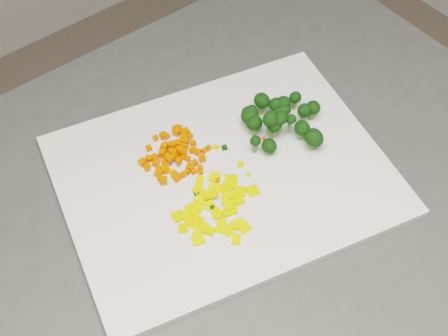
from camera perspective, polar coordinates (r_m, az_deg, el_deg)
cutting_board at (r=0.83m, az=0.00°, el=-0.66°), size 0.49×0.42×0.01m
carrot_pile at (r=0.84m, az=-4.41°, el=1.62°), size 0.09×0.09×0.03m
pepper_pile at (r=0.79m, az=-0.76°, el=-3.36°), size 0.11×0.11×0.02m
broccoli_pile at (r=0.86m, az=5.12°, el=4.44°), size 0.11×0.11×0.05m
carrot_cube_0 at (r=0.83m, az=-3.12°, el=0.07°), size 0.01×0.01×0.01m
carrot_cube_1 at (r=0.83m, az=-3.42°, el=-0.38°), size 0.01×0.01×0.01m
carrot_cube_2 at (r=0.84m, az=-4.62°, el=1.10°), size 0.01×0.01×0.01m
carrot_cube_3 at (r=0.84m, az=-2.01°, el=0.87°), size 0.01×0.01×0.01m
carrot_cube_4 at (r=0.84m, az=-6.23°, el=0.98°), size 0.01×0.01×0.01m
carrot_cube_5 at (r=0.82m, az=-5.55°, el=-1.15°), size 0.01×0.01×0.01m
carrot_cube_6 at (r=0.84m, az=-3.64°, el=1.07°), size 0.01×0.01×0.01m
carrot_cube_7 at (r=0.83m, az=-5.07°, el=0.80°), size 0.01×0.01×0.01m
carrot_cube_8 at (r=0.82m, az=-4.28°, el=-0.87°), size 0.01×0.01×0.01m
carrot_cube_9 at (r=0.85m, az=-1.43°, el=1.86°), size 0.01×0.01×0.01m
carrot_cube_10 at (r=0.85m, az=-3.61°, el=2.45°), size 0.01×0.01×0.01m
carrot_cube_11 at (r=0.82m, az=-5.63°, el=-1.15°), size 0.01×0.01×0.01m
carrot_cube_12 at (r=0.83m, az=-2.80°, el=-0.29°), size 0.01×0.01×0.01m
carrot_cube_13 at (r=0.84m, az=-5.15°, el=0.87°), size 0.01×0.01×0.01m
carrot_cube_14 at (r=0.83m, az=-6.01°, el=-0.02°), size 0.01×0.01×0.01m
carrot_cube_15 at (r=0.84m, az=-5.49°, el=0.71°), size 0.01×0.01×0.01m
carrot_cube_16 at (r=0.85m, az=-3.65°, el=2.12°), size 0.01×0.01×0.01m
carrot_cube_17 at (r=0.87m, az=-4.45°, el=3.59°), size 0.01×0.01×0.01m
carrot_cube_18 at (r=0.85m, az=-4.04°, el=2.23°), size 0.01×0.01×0.01m
carrot_cube_19 at (r=0.87m, az=-6.29°, el=2.73°), size 0.01×0.01×0.01m
carrot_cube_20 at (r=0.84m, az=-4.16°, el=0.72°), size 0.01×0.01×0.01m
carrot_cube_21 at (r=0.84m, az=-3.29°, el=0.84°), size 0.01×0.01×0.01m
carrot_cube_22 at (r=0.84m, az=-7.02°, el=0.17°), size 0.01×0.01×0.01m
carrot_cube_23 at (r=0.84m, az=-4.43°, el=1.08°), size 0.01×0.01×0.01m
carrot_cube_24 at (r=0.85m, az=-1.85°, el=1.58°), size 0.01×0.01×0.01m
carrot_cube_25 at (r=0.87m, az=-3.52°, el=3.31°), size 0.01×0.01×0.01m
carrot_cube_26 at (r=0.84m, az=-3.97°, el=1.53°), size 0.01×0.01×0.01m
carrot_cube_27 at (r=0.85m, az=-4.35°, el=2.28°), size 0.01×0.01×0.01m
carrot_cube_28 at (r=0.87m, az=-4.34°, el=3.26°), size 0.01×0.01×0.01m
carrot_cube_29 at (r=0.85m, az=-4.78°, el=2.11°), size 0.01×0.01×0.01m
carrot_cube_30 at (r=0.84m, az=-3.97°, el=1.63°), size 0.01×0.01×0.01m
carrot_cube_31 at (r=0.83m, az=-5.34°, el=0.33°), size 0.01×0.01×0.01m
carrot_cube_32 at (r=0.84m, az=-5.23°, el=0.90°), size 0.01×0.01×0.01m
carrot_cube_33 at (r=0.85m, az=-4.75°, el=1.85°), size 0.01×0.01×0.01m
carrot_cube_34 at (r=0.85m, az=-6.90°, el=1.82°), size 0.01×0.01×0.01m
carrot_cube_35 at (r=0.84m, az=-5.04°, el=1.21°), size 0.01×0.01×0.01m
carrot_cube_36 at (r=0.86m, az=-3.14°, el=2.92°), size 0.01×0.01×0.01m
carrot_cube_37 at (r=0.85m, az=-4.27°, el=1.64°), size 0.01×0.01×0.01m
carrot_cube_38 at (r=0.84m, az=-2.40°, el=1.44°), size 0.01×0.01×0.01m
carrot_cube_39 at (r=0.87m, az=-3.71°, el=3.17°), size 0.01×0.01×0.01m
carrot_cube_40 at (r=0.86m, az=-3.70°, el=2.85°), size 0.01×0.01×0.01m
carrot_cube_41 at (r=0.85m, az=-4.23°, el=1.96°), size 0.01×0.01×0.01m
carrot_cube_42 at (r=0.83m, az=-7.05°, el=-0.04°), size 0.01×0.01×0.01m
carrot_cube_43 at (r=0.84m, az=-6.23°, el=0.47°), size 0.01×0.01×0.01m
carrot_cube_44 at (r=0.87m, az=-5.56°, el=2.97°), size 0.01×0.01×0.01m
carrot_cube_45 at (r=0.84m, az=-7.46°, el=0.52°), size 0.01×0.01×0.01m
carrot_cube_46 at (r=0.84m, az=-6.93°, el=0.85°), size 0.01×0.01×0.01m
carrot_cube_47 at (r=0.87m, az=-5.28°, el=2.92°), size 0.01×0.01×0.01m
carrot_cube_48 at (r=0.84m, az=-5.58°, el=1.53°), size 0.01×0.01×0.01m
carrot_cube_49 at (r=0.85m, az=-2.85°, el=1.66°), size 0.01×0.01×0.01m
carrot_cube_50 at (r=0.84m, az=-5.47°, el=1.99°), size 0.01×0.01×0.01m
carrot_cube_51 at (r=0.84m, az=-3.74°, el=1.48°), size 0.01×0.01×0.01m
carrot_cube_52 at (r=0.83m, az=-5.47°, el=-0.17°), size 0.01×0.01×0.01m
carrot_cube_53 at (r=0.83m, az=-4.19°, el=0.60°), size 0.01×0.01×0.01m
carrot_cube_54 at (r=0.86m, az=-2.84°, el=2.30°), size 0.01×0.01×0.01m
carrot_cube_55 at (r=0.84m, az=-4.36°, el=1.51°), size 0.01×0.01×0.01m
carrot_cube_56 at (r=0.84m, az=-4.64°, el=1.39°), size 0.01×0.01×0.01m
carrot_cube_57 at (r=0.83m, az=-6.00°, el=-0.49°), size 0.01×0.01×0.01m
carrot_cube_58 at (r=0.84m, az=-5.69°, el=1.38°), size 0.01×0.01×0.01m
carrot_cube_59 at (r=0.82m, az=-3.76°, el=-0.61°), size 0.01×0.01×0.01m
carrot_cube_60 at (r=0.85m, az=-5.43°, el=2.05°), size 0.01×0.01×0.01m
carrot_cube_61 at (r=0.85m, az=-6.38°, el=1.09°), size 0.01×0.01×0.01m
carrot_cube_62 at (r=0.83m, az=-5.29°, el=-0.23°), size 0.01×0.01×0.01m
carrot_cube_63 at (r=0.84m, az=-5.23°, el=0.86°), size 0.01×0.01×0.01m
carrot_cube_64 at (r=0.82m, az=-4.54°, el=-0.61°), size 0.01×0.01×0.01m
carrot_cube_65 at (r=0.87m, az=-4.04°, el=3.39°), size 0.01×0.01×0.01m
carrot_cube_66 at (r=0.83m, az=-4.72°, el=1.00°), size 0.01×0.01×0.01m
carrot_cube_67 at (r=0.84m, az=-6.75°, el=0.85°), size 0.01×0.01×0.01m
carrot_cube_68 at (r=0.82m, az=-5.87°, el=-0.91°), size 0.01×0.01×0.01m
carrot_cube_69 at (r=0.82m, az=-2.16°, el=-0.41°), size 0.01×0.01×0.01m
carrot_cube_70 at (r=0.85m, az=-4.76°, el=1.65°), size 0.01×0.01×0.01m
carrot_cube_71 at (r=0.82m, az=-4.34°, el=-0.95°), size 0.01×0.01×0.01m
carrot_cube_72 at (r=0.83m, az=-2.70°, el=0.48°), size 0.01×0.01×0.01m
carrot_cube_73 at (r=0.85m, az=-5.57°, el=1.84°), size 0.01×0.01×0.01m
carrot_cube_74 at (r=0.86m, az=-3.82°, el=2.56°), size 0.01×0.01×0.01m
carrot_cube_75 at (r=0.84m, az=-4.84°, el=1.51°), size 0.01×0.01×0.01m
carrot_cube_76 at (r=0.83m, az=-5.23°, el=1.08°), size 0.01×0.01×0.01m
carrot_cube_77 at (r=0.83m, az=-2.20°, el=-0.02°), size 0.01×0.01×0.01m
carrot_cube_78 at (r=0.87m, az=-4.19°, el=3.58°), size 0.01×0.01×0.01m
carrot_cube_79 at (r=0.85m, az=-5.26°, el=2.04°), size 0.01×0.01×0.01m
pepper_chunk_0 at (r=0.77m, az=-2.37°, el=-6.60°), size 0.02×0.02×0.00m
pepper_chunk_1 at (r=0.81m, az=0.10°, el=-2.05°), size 0.02×0.02×0.01m
pepper_chunk_2 at (r=0.78m, az=-2.06°, el=-5.15°), size 0.01×0.02×0.01m
pepper_chunk_3 at (r=0.79m, az=0.76°, el=-3.77°), size 0.02×0.02×0.01m
pepper_chunk_4 at (r=0.79m, az=-1.31°, el=-3.43°), size 0.02×0.01×0.01m
pepper_chunk_5 at (r=0.78m, az=-3.75°, el=-5.49°), size 0.02×0.02×0.01m
pepper_chunk_6 at (r=0.82m, az=-2.25°, el=-1.22°), size 0.02×0.02×0.00m
pepper_chunk_7 at (r=0.81m, az=-0.90°, el=-1.87°), size 0.02×0.02×0.01m
pepper_chunk_8 at (r=0.79m, az=-3.34°, el=-4.11°), size 0.02×0.02×0.00m
pepper_chunk_9 at (r=0.80m, az=1.10°, el=-2.72°), size 0.02×0.02×0.01m
pepper_chunk_10 at (r=0.82m, az=0.66°, el=-0.96°), size 0.02×0.02×0.01m
pepper_chunk_11 at (r=0.79m, az=-2.44°, el=-3.57°), size 0.02×0.02×0.00m
pepper_chunk_12 at (r=0.81m, az=0.52°, el=-1.53°), size 0.02×0.02×0.01m
pepper_chunk_13 at (r=0.78m, az=1.84°, el=-5.43°), size 0.02×0.02×0.00m
pepper_chunk_14 at (r=0.78m, az=1.06°, el=-5.21°), size 0.02×0.02×0.01m
pepper_chunk_15 at (r=0.80m, az=-1.26°, el=-2.43°), size 0.02×0.02×0.01m
pepper_chunk_16 at (r=0.80m, az=1.34°, el=-2.98°), size 0.01×0.02×0.01m
pepper_chunk_17 at (r=0.78m, az=1.26°, el=-5.09°), size 0.02×0.01×0.01m
pepper_chunk_18 at (r=0.82m, az=-0.87°, el=-0.83°), size 0.02×0.02×0.01m
pepper_chunk_19 at (r=0.81m, az=1.46°, el=-2.12°), size 0.02×0.02×0.01m
pepper_chunk_20 at (r=0.81m, az=0.18°, el=-1.74°), size 0.02×0.01×0.00m
pepper_chunk_21 at (r=0.79m, az=-3.37°, el=-4.57°), size 0.02×0.02×0.01m
pepper_chunk_22 at (r=0.80m, az=0.46°, el=-3.17°), size 0.02×0.02×0.00m
pepper_chunk_23 at (r=0.78m, az=-0.12°, el=-5.34°), size 0.02×0.02×0.01m
pepper_chunk_24 at (r=0.79m, az=0.35°, el=-3.35°), size 0.02×0.02×0.00m
pepper_chunk_25 at (r=0.79m, az=-2.84°, el=-3.80°), size 0.02×0.02×0.01m
pepper_chunk_26 at (r=0.81m, az=2.65°, el=-2.09°), size 0.02×0.02×0.00m
pepper_chunk_27 at (r=0.79m, az=0.44°, el=-4.05°), size 0.02×0.02×0.01m
pepper_chunk_28 at (r=0.77m, az=-2.46°, el=-5.93°), size 0.02×0.02×0.01m
pepper_chunk_29 at (r=0.77m, az=1.12°, el=-6.52°), size 0.02×0.02×0.01m
pepper_chunk_30 at (r=0.78m, az=-0.06°, el=-5.54°), size 0.02×0.02×0.01m
pepper_chunk_31 at (r=0.81m, az=0.42°, el=-1.69°), size 0.02×0.02×0.01m
pepper_chunk_32 at (r=0.77m, az=-1.35°, el=-5.76°), size 0.02×0.02×0.01m
pepper_chunk_33 at (r=0.80m, az=-2.11°, el=-2.87°), size 0.02×0.02×0.01m
pepper_chunk_34 at (r=0.80m, az=0.38°, el=-2.62°), size 0.02×0.01×0.01m
pepper_chunk_35 at (r=0.77m, az=0.27°, el=-5.74°), size 0.01×0.02×0.01m
pepper_chunk_36 at (r=0.79m, az=-0.69°, el=-4.15°), size 0.02×0.02×0.01m
pepper_chunk_37 at (r=0.79m, az=-4.21°, el=-4.40°), size 0.02×0.02×0.01m
pepper_chunk_38 at (r=0.81m, az=-2.35°, el=-2.10°), size 0.01×0.02×0.01m
pepper_chunk_39 at (r=0.78m, az=-2.54°, el=-4.98°), size 0.02×0.02×0.01m
broccoli_floret_0 at (r=0.90m, az=6.45°, el=6.10°), size 0.02×0.02×0.03m
broccoli_floret_1 at (r=0.87m, az=2.32°, el=4.51°), size 0.03×0.03×0.03m
broccoli_floret_2 at (r=0.85m, az=5.09°, el=4.13°), size 0.03×0.03×0.03m
broccoli_floret_3 at (r=0.84m, az=4.21°, el=4.07°), size 0.03×0.03×0.04m
broccoli_floret_4 at (r=0.89m, az=8.06°, el=5.17°), size 0.03×0.03×0.03m
broccoli_floret_5 at (r=0.86m, az=2.76°, el=3.82°), size 0.03×0.03×0.03m
broccoli_floret_6 at (r=0.85m, az=6.07°, el=4.17°), size 0.02×0.02×0.02m
broccoli_floret_7 at (r=0.87m, az=2.45°, el=4.46°), size 0.02×0.02×0.03m
broccoli_floret_8 at (r=0.89m, az=3.40°, el=5.78°), size 0.03×0.03×0.03m
broccoli_floret_9 at (r=0.84m, az=4.09°, el=1.84°), size 0.03×0.03×0.02m
broccoli_floret_10 at (r=0.88m, az=4.66°, el=5.46°), size 0.03×0.03×0.03m
broccoli_floret_11 at (r=0.85m, az=8.12°, el=2.49°), size 0.03×0.03×0.03m
broccoli_floret_12 at (r=0.88m, az=4.94°, el=5.09°), size 0.03×0.03×0.02m
broccoli_floret_13 at (r=0.88m, az=5.49°, el=5.07°), size 0.02×0.02×0.03m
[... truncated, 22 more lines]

